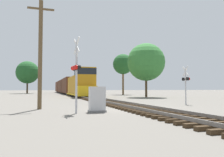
% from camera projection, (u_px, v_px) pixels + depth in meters
% --- Properties ---
extents(ground_plane, '(400.00, 400.00, 0.00)m').
position_uv_depth(ground_plane, '(134.00, 109.00, 15.27)').
color(ground_plane, '#666059').
extents(rail_track_bed, '(2.60, 160.00, 0.31)m').
position_uv_depth(rail_track_bed, '(134.00, 107.00, 15.28)').
color(rail_track_bed, '#382819').
rests_on(rail_track_bed, ground).
extents(freight_train, '(2.91, 64.65, 4.65)m').
position_uv_depth(freight_train, '(66.00, 86.00, 61.94)').
color(freight_train, '#B77A14').
rests_on(freight_train, ground).
extents(crossing_signal_near, '(0.47, 1.02, 4.35)m').
position_uv_depth(crossing_signal_near, '(76.00, 70.00, 12.46)').
color(crossing_signal_near, '#B7B7BC').
rests_on(crossing_signal_near, ground).
extents(crossing_signal_far, '(0.40, 1.01, 3.44)m').
position_uv_depth(crossing_signal_far, '(186.00, 81.00, 19.43)').
color(crossing_signal_far, '#B7B7BC').
rests_on(crossing_signal_far, ground).
extents(relay_cabinet, '(1.03, 0.61, 1.53)m').
position_uv_depth(relay_cabinet, '(97.00, 100.00, 13.07)').
color(relay_cabinet, slate).
rests_on(relay_cabinet, ground).
extents(utility_pole, '(1.80, 0.28, 7.60)m').
position_uv_depth(utility_pole, '(40.00, 52.00, 15.13)').
color(utility_pole, brown).
rests_on(utility_pole, ground).
extents(tree_far_right, '(6.17, 6.17, 8.86)m').
position_uv_depth(tree_far_right, '(146.00, 62.00, 35.78)').
color(tree_far_right, '#473521').
rests_on(tree_far_right, ground).
extents(tree_mid_background, '(4.82, 4.82, 9.67)m').
position_uv_depth(tree_mid_background, '(123.00, 64.00, 51.95)').
color(tree_mid_background, brown).
rests_on(tree_mid_background, ground).
extents(tree_deep_background, '(6.63, 6.63, 9.57)m').
position_uv_depth(tree_deep_background, '(27.00, 72.00, 64.46)').
color(tree_deep_background, '#473521').
rests_on(tree_deep_background, ground).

